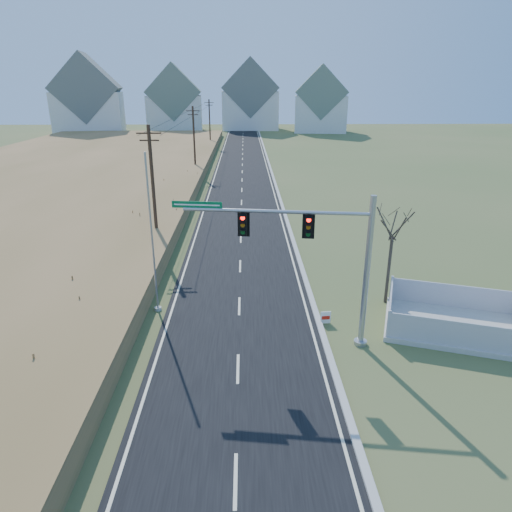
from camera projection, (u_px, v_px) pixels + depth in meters
The scene contains 16 objects.
ground at pixel (238, 345), 21.77m from camera, with size 260.00×260.00×0.00m, color #475A2C.
road at pixel (242, 167), 68.54m from camera, with size 8.00×180.00×0.06m, color black.
curb at pixel (270, 167), 68.61m from camera, with size 0.30×180.00×0.18m, color #B2AFA8.
reed_marsh at pixel (55, 176), 58.42m from camera, with size 38.00×110.00×1.30m, color #A87B4C.
utility_pole_near at pixel (153, 184), 34.01m from camera, with size 1.80×0.26×9.00m.
utility_pole_mid at pixel (194, 139), 62.07m from camera, with size 1.80×0.26×9.00m.
utility_pole_far at pixel (210, 122), 90.14m from camera, with size 1.80×0.26×9.00m.
condo_nw at pixel (88, 102), 111.74m from camera, with size 17.69×13.38×19.05m.
condo_nnw at pixel (175, 104), 119.96m from camera, with size 14.93×11.17×17.03m.
condo_n at pixel (250, 101), 123.92m from camera, with size 15.27×10.20×18.54m.
condo_ne at pixel (321, 105), 117.12m from camera, with size 14.12×10.51×16.52m.
traffic_signal_mast at pixel (326, 256), 20.48m from camera, with size 9.06×1.52×7.27m.
fence_enclosure at pixel (455, 324), 23.05m from camera, with size 7.93×6.58×1.56m.
open_sign at pixel (326, 318), 23.62m from camera, with size 0.54×0.11×0.67m.
flagpole at pixel (153, 252), 23.97m from camera, with size 0.39×0.39×8.61m.
bare_tree at pixel (394, 222), 24.42m from camera, with size 2.23×2.23×5.90m.
Camera 1 is at (0.38, -18.89, 11.67)m, focal length 32.00 mm.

